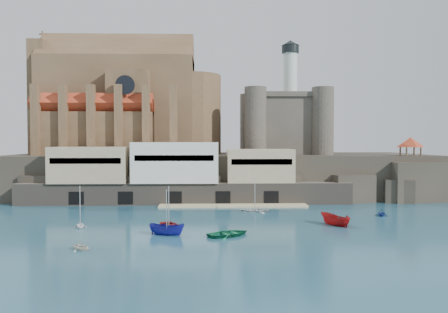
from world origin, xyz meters
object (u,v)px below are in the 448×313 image
castle_keep (284,121)px  boat_2 (167,235)px  boat_1 (81,250)px  boat_0 (169,228)px  church (126,106)px  pavilion (410,143)px

castle_keep → boat_2: (-24.76, -49.83, -18.31)m
castle_keep → boat_1: castle_keep is taller
castle_keep → boat_0: size_ratio=4.88×
boat_0 → boat_2: 5.03m
castle_keep → boat_2: bearing=-116.4°
church → boat_2: bearing=-73.0°
boat_0 → boat_1: (-9.38, -13.35, 0.00)m
church → pavilion: 68.65m
pavilion → boat_1: size_ratio=2.13×
castle_keep → boat_0: 54.45m
boat_1 → pavilion: bearing=-19.8°
castle_keep → pavilion: (25.92, -15.08, -5.59)m
boat_0 → boat_2: bearing=-105.8°
pavilion → boat_1: pavilion is taller
pavilion → boat_0: bearing=-149.7°
castle_keep → boat_0: castle_keep is taller
castle_keep → pavilion: 30.50m
castle_keep → boat_1: (-34.33, -58.15, -18.31)m
church → boat_0: size_ratio=7.82×
boat_0 → church: bearing=90.5°
boat_0 → pavilion: bearing=12.3°
church → boat_0: (15.25, -45.58, -22.13)m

